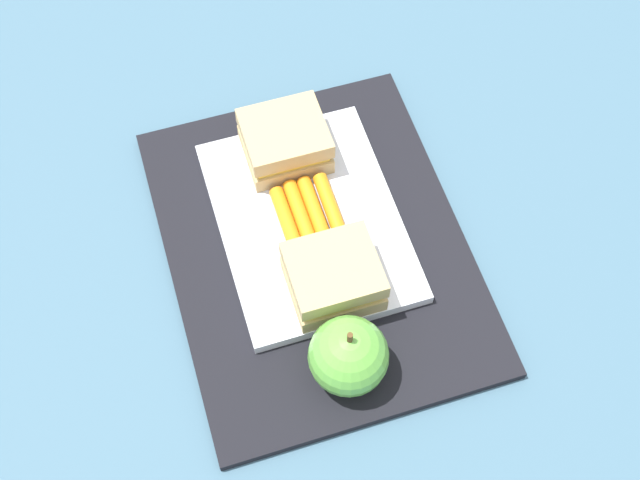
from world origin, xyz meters
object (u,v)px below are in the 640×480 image
(sandwich_half_right, at_px, (333,277))
(apple, at_px, (348,356))
(food_tray, at_px, (308,221))
(sandwich_half_left, at_px, (285,141))
(carrot_sticks_bundle, at_px, (308,214))

(sandwich_half_right, bearing_deg, apple, -8.21)
(food_tray, bearing_deg, sandwich_half_left, 180.00)
(food_tray, xyz_separation_m, sandwich_half_left, (-0.08, 0.00, 0.03))
(sandwich_half_left, height_order, carrot_sticks_bundle, sandwich_half_left)
(sandwich_half_left, relative_size, carrot_sticks_bundle, 1.02)
(carrot_sticks_bundle, bearing_deg, apple, -4.08)
(sandwich_half_left, xyz_separation_m, apple, (0.23, -0.01, 0.00))
(sandwich_half_right, distance_m, carrot_sticks_bundle, 0.08)
(sandwich_half_left, xyz_separation_m, sandwich_half_right, (0.16, 0.00, 0.00))
(carrot_sticks_bundle, bearing_deg, sandwich_half_left, -179.99)
(sandwich_half_right, xyz_separation_m, carrot_sticks_bundle, (-0.08, 0.00, -0.01))
(sandwich_half_left, height_order, apple, apple)
(food_tray, height_order, carrot_sticks_bundle, carrot_sticks_bundle)
(sandwich_half_right, relative_size, apple, 0.99)
(sandwich_half_right, bearing_deg, sandwich_half_left, 180.00)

